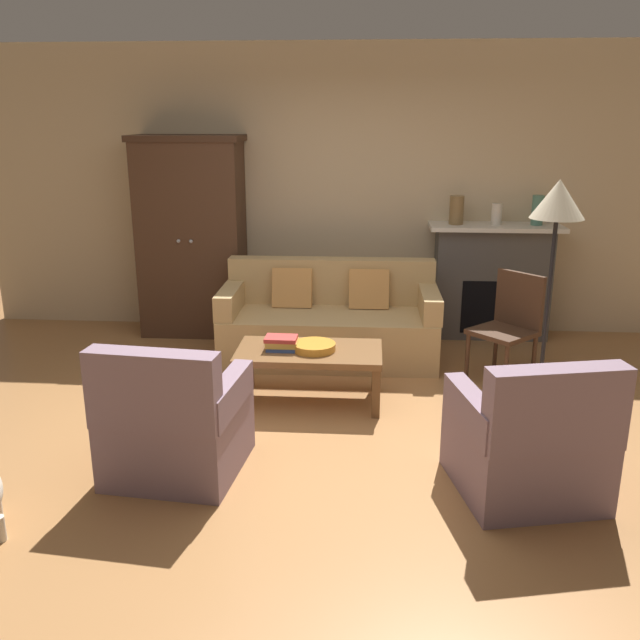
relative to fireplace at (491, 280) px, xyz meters
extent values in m
plane|color=#B27A47|center=(-1.55, -2.30, -0.57)|extent=(9.60, 9.60, 0.00)
cube|color=beige|center=(-1.55, 0.25, 0.83)|extent=(7.20, 0.10, 2.80)
cube|color=#4C4947|center=(0.00, 0.00, -0.03)|extent=(1.10, 0.36, 1.08)
cube|color=black|center=(0.00, -0.18, -0.23)|extent=(0.60, 0.01, 0.52)
cube|color=white|center=(0.00, -0.02, 0.53)|extent=(1.26, 0.48, 0.04)
cube|color=#472D1E|center=(-2.95, -0.08, 0.37)|extent=(1.00, 0.52, 1.89)
cube|color=#3C271A|center=(-2.95, -0.08, 1.35)|extent=(1.06, 0.55, 0.06)
sphere|color=#ADAFB5|center=(-3.01, -0.35, 0.41)|extent=(0.04, 0.04, 0.04)
sphere|color=#ADAFB5|center=(-2.89, -0.35, 0.41)|extent=(0.04, 0.04, 0.04)
cube|color=tan|center=(-1.55, -0.81, -0.35)|extent=(1.91, 0.86, 0.44)
cube|color=tan|center=(-1.55, -0.47, 0.08)|extent=(1.90, 0.20, 0.42)
cube|color=tan|center=(-2.43, -0.82, -0.02)|extent=(0.17, 0.80, 0.22)
cube|color=tan|center=(-0.67, -0.80, -0.02)|extent=(0.17, 0.80, 0.22)
cube|color=tan|center=(-1.90, -0.61, 0.04)|extent=(0.36, 0.19, 0.37)
cube|color=tan|center=(-1.20, -0.61, 0.04)|extent=(0.36, 0.19, 0.37)
cube|color=brown|center=(-1.64, -1.76, -0.17)|extent=(1.10, 0.60, 0.05)
cube|color=brown|center=(-2.15, -2.02, -0.38)|extent=(0.06, 0.06, 0.37)
cube|color=brown|center=(-1.13, -2.02, -0.38)|extent=(0.06, 0.06, 0.37)
cube|color=brown|center=(-2.15, -1.50, -0.38)|extent=(0.06, 0.06, 0.37)
cube|color=brown|center=(-1.13, -1.50, -0.38)|extent=(0.06, 0.06, 0.37)
cylinder|color=orange|center=(-1.60, -1.78, -0.12)|extent=(0.32, 0.32, 0.06)
cube|color=#38569E|center=(-1.84, -1.77, -0.13)|extent=(0.24, 0.17, 0.03)
cube|color=gold|center=(-1.85, -1.78, -0.10)|extent=(0.24, 0.17, 0.04)
cube|color=#B73833|center=(-1.85, -1.78, -0.06)|extent=(0.24, 0.18, 0.03)
cylinder|color=olive|center=(-0.38, -0.02, 0.69)|extent=(0.14, 0.14, 0.27)
cylinder|color=beige|center=(0.00, -0.02, 0.65)|extent=(0.10, 0.10, 0.20)
cylinder|color=slate|center=(0.38, -0.02, 0.69)|extent=(0.11, 0.11, 0.28)
cube|color=gray|center=(-2.36, -2.87, -0.36)|extent=(0.84, 0.84, 0.42)
cube|color=gray|center=(-2.39, -3.18, 0.08)|extent=(0.77, 0.24, 0.46)
cube|color=gray|center=(-2.03, -2.91, -0.05)|extent=(0.19, 0.71, 0.20)
cube|color=gray|center=(-2.69, -2.84, -0.05)|extent=(0.19, 0.71, 0.20)
cube|color=gray|center=(-0.28, -2.96, -0.36)|extent=(0.91, 0.91, 0.42)
cube|color=gray|center=(-0.21, -3.27, 0.08)|extent=(0.78, 0.32, 0.46)
cube|color=gray|center=(0.05, -2.89, -0.05)|extent=(0.27, 0.71, 0.20)
cube|color=gray|center=(-0.60, -3.03, -0.05)|extent=(0.27, 0.71, 0.20)
cube|color=#472D1E|center=(-0.11, -1.26, -0.14)|extent=(0.62, 0.62, 0.04)
cylinder|color=#472D1E|center=(-0.38, -1.25, -0.36)|extent=(0.04, 0.04, 0.41)
cylinder|color=#472D1E|center=(-0.11, -1.53, -0.36)|extent=(0.04, 0.04, 0.41)
cylinder|color=#472D1E|center=(-0.10, -0.99, -0.36)|extent=(0.04, 0.04, 0.41)
cylinder|color=#472D1E|center=(0.16, -1.26, -0.36)|extent=(0.04, 0.04, 0.41)
cube|color=#472D1E|center=(0.04, -1.12, 0.11)|extent=(0.33, 0.35, 0.45)
cylinder|color=black|center=(0.04, -1.96, -0.56)|extent=(0.26, 0.26, 0.02)
cylinder|color=black|center=(0.04, -1.96, 0.17)|extent=(0.03, 0.03, 1.48)
cone|color=beige|center=(0.04, -1.96, 1.02)|extent=(0.36, 0.36, 0.26)
cylinder|color=beige|center=(-3.09, -3.69, -0.50)|extent=(0.06, 0.06, 0.14)
camera|label=1|loc=(-1.20, -6.63, 1.56)|focal=38.30mm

